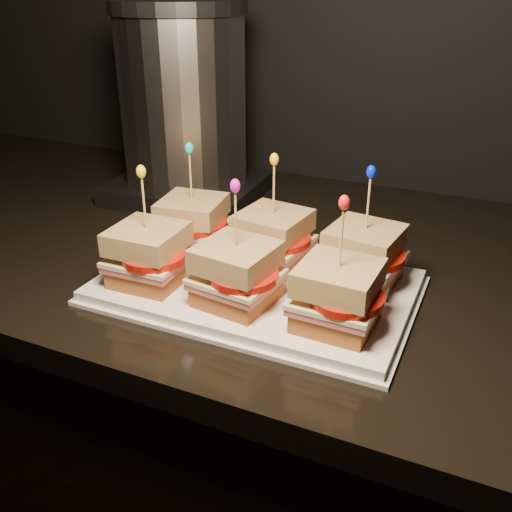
% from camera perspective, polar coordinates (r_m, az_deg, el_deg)
% --- Properties ---
extents(cabinet, '(2.42, 0.69, 0.86)m').
position_cam_1_polar(cabinet, '(1.17, 2.31, -20.13)').
color(cabinet, black).
rests_on(cabinet, ground).
extents(granite_slab, '(2.46, 0.73, 0.04)m').
position_cam_1_polar(granite_slab, '(0.91, 2.82, -0.19)').
color(granite_slab, black).
rests_on(granite_slab, cabinet).
extents(platter, '(0.40, 0.25, 0.02)m').
position_cam_1_polar(platter, '(0.76, 0.00, -3.09)').
color(platter, white).
rests_on(platter, granite_slab).
extents(platter_rim, '(0.42, 0.26, 0.01)m').
position_cam_1_polar(platter_rim, '(0.77, 0.00, -3.48)').
color(platter_rim, white).
rests_on(platter_rim, granite_slab).
extents(sandwich_0_bread_bot, '(0.10, 0.10, 0.02)m').
position_cam_1_polar(sandwich_0_bread_bot, '(0.85, -6.23, 1.60)').
color(sandwich_0_bread_bot, brown).
rests_on(sandwich_0_bread_bot, platter).
extents(sandwich_0_ham, '(0.11, 0.10, 0.01)m').
position_cam_1_polar(sandwich_0_ham, '(0.85, -6.28, 2.58)').
color(sandwich_0_ham, '#C25652').
rests_on(sandwich_0_ham, sandwich_0_bread_bot).
extents(sandwich_0_cheese, '(0.11, 0.10, 0.01)m').
position_cam_1_polar(sandwich_0_cheese, '(0.85, -6.31, 3.01)').
color(sandwich_0_cheese, beige).
rests_on(sandwich_0_cheese, sandwich_0_ham).
extents(sandwich_0_tomato, '(0.09, 0.09, 0.01)m').
position_cam_1_polar(sandwich_0_tomato, '(0.83, -5.82, 3.21)').
color(sandwich_0_tomato, '#AB1309').
rests_on(sandwich_0_tomato, sandwich_0_cheese).
extents(sandwich_0_bread_top, '(0.10, 0.10, 0.03)m').
position_cam_1_polar(sandwich_0_bread_top, '(0.83, -6.40, 4.71)').
color(sandwich_0_bread_top, '#65370E').
rests_on(sandwich_0_bread_top, sandwich_0_tomato).
extents(sandwich_0_pick, '(0.00, 0.00, 0.09)m').
position_cam_1_polar(sandwich_0_pick, '(0.82, -6.55, 7.62)').
color(sandwich_0_pick, tan).
rests_on(sandwich_0_pick, sandwich_0_bread_top).
extents(sandwich_0_frill, '(0.01, 0.01, 0.02)m').
position_cam_1_polar(sandwich_0_frill, '(0.81, -6.72, 10.65)').
color(sandwich_0_frill, '#12B2B9').
rests_on(sandwich_0_frill, sandwich_0_pick).
extents(sandwich_1_bread_bot, '(0.10, 0.10, 0.02)m').
position_cam_1_polar(sandwich_1_bread_bot, '(0.80, 1.70, 0.04)').
color(sandwich_1_bread_bot, brown).
rests_on(sandwich_1_bread_bot, platter).
extents(sandwich_1_ham, '(0.11, 0.10, 0.01)m').
position_cam_1_polar(sandwich_1_ham, '(0.80, 1.71, 1.07)').
color(sandwich_1_ham, '#C25652').
rests_on(sandwich_1_ham, sandwich_1_bread_bot).
extents(sandwich_1_cheese, '(0.11, 0.10, 0.01)m').
position_cam_1_polar(sandwich_1_cheese, '(0.79, 1.72, 1.53)').
color(sandwich_1_cheese, beige).
rests_on(sandwich_1_cheese, sandwich_1_ham).
extents(sandwich_1_tomato, '(0.09, 0.09, 0.01)m').
position_cam_1_polar(sandwich_1_tomato, '(0.78, 2.37, 1.71)').
color(sandwich_1_tomato, '#AB1309').
rests_on(sandwich_1_tomato, sandwich_1_cheese).
extents(sandwich_1_bread_top, '(0.10, 0.10, 0.03)m').
position_cam_1_polar(sandwich_1_bread_top, '(0.78, 1.74, 3.32)').
color(sandwich_1_bread_top, '#65370E').
rests_on(sandwich_1_bread_top, sandwich_1_tomato).
extents(sandwich_1_pick, '(0.00, 0.00, 0.09)m').
position_cam_1_polar(sandwich_1_pick, '(0.76, 1.79, 6.41)').
color(sandwich_1_pick, tan).
rests_on(sandwich_1_pick, sandwich_1_bread_top).
extents(sandwich_1_frill, '(0.01, 0.01, 0.02)m').
position_cam_1_polar(sandwich_1_frill, '(0.75, 1.84, 9.65)').
color(sandwich_1_frill, yellow).
rests_on(sandwich_1_frill, sandwich_1_pick).
extents(sandwich_2_bread_bot, '(0.10, 0.10, 0.02)m').
position_cam_1_polar(sandwich_2_bread_bot, '(0.77, 10.53, -1.70)').
color(sandwich_2_bread_bot, brown).
rests_on(sandwich_2_bread_bot, platter).
extents(sandwich_2_ham, '(0.10, 0.10, 0.01)m').
position_cam_1_polar(sandwich_2_ham, '(0.76, 10.63, -0.64)').
color(sandwich_2_ham, '#C25652').
rests_on(sandwich_2_ham, sandwich_2_bread_bot).
extents(sandwich_2_cheese, '(0.11, 0.10, 0.01)m').
position_cam_1_polar(sandwich_2_cheese, '(0.76, 10.67, -0.17)').
color(sandwich_2_cheese, beige).
rests_on(sandwich_2_cheese, sandwich_2_ham).
extents(sandwich_2_tomato, '(0.09, 0.09, 0.01)m').
position_cam_1_polar(sandwich_2_tomato, '(0.75, 11.49, -0.01)').
color(sandwich_2_tomato, '#AB1309').
rests_on(sandwich_2_tomato, sandwich_2_cheese).
extents(sandwich_2_bread_top, '(0.10, 0.10, 0.03)m').
position_cam_1_polar(sandwich_2_bread_top, '(0.75, 10.84, 1.68)').
color(sandwich_2_bread_top, '#65370E').
rests_on(sandwich_2_bread_top, sandwich_2_tomato).
extents(sandwich_2_pick, '(0.00, 0.00, 0.09)m').
position_cam_1_polar(sandwich_2_pick, '(0.73, 11.13, 4.89)').
color(sandwich_2_pick, tan).
rests_on(sandwich_2_pick, sandwich_2_bread_top).
extents(sandwich_2_frill, '(0.01, 0.01, 0.02)m').
position_cam_1_polar(sandwich_2_frill, '(0.71, 11.44, 8.25)').
color(sandwich_2_frill, '#031CE2').
rests_on(sandwich_2_frill, sandwich_2_pick).
extents(sandwich_3_bread_bot, '(0.09, 0.09, 0.02)m').
position_cam_1_polar(sandwich_3_bread_bot, '(0.77, -10.52, -1.67)').
color(sandwich_3_bread_bot, brown).
rests_on(sandwich_3_bread_bot, platter).
extents(sandwich_3_ham, '(0.10, 0.09, 0.01)m').
position_cam_1_polar(sandwich_3_ham, '(0.76, -10.61, -0.61)').
color(sandwich_3_ham, '#C25652').
rests_on(sandwich_3_ham, sandwich_3_bread_bot).
extents(sandwich_3_cheese, '(0.10, 0.10, 0.01)m').
position_cam_1_polar(sandwich_3_cheese, '(0.76, -10.66, -0.14)').
color(sandwich_3_cheese, beige).
rests_on(sandwich_3_cheese, sandwich_3_ham).
extents(sandwich_3_tomato, '(0.09, 0.09, 0.01)m').
position_cam_1_polar(sandwich_3_tomato, '(0.74, -10.20, 0.03)').
color(sandwich_3_tomato, '#AB1309').
rests_on(sandwich_3_tomato, sandwich_3_cheese).
extents(sandwich_3_bread_top, '(0.09, 0.09, 0.03)m').
position_cam_1_polar(sandwich_3_bread_top, '(0.75, -10.82, 1.71)').
color(sandwich_3_bread_top, '#65370E').
rests_on(sandwich_3_bread_top, sandwich_3_tomato).
extents(sandwich_3_pick, '(0.00, 0.00, 0.09)m').
position_cam_1_polar(sandwich_3_pick, '(0.73, -11.12, 4.92)').
color(sandwich_3_pick, tan).
rests_on(sandwich_3_pick, sandwich_3_bread_top).
extents(sandwich_3_frill, '(0.01, 0.01, 0.02)m').
position_cam_1_polar(sandwich_3_frill, '(0.71, -11.43, 8.28)').
color(sandwich_3_frill, yellow).
rests_on(sandwich_3_frill, sandwich_3_pick).
extents(sandwich_4_bread_bot, '(0.10, 0.10, 0.02)m').
position_cam_1_polar(sandwich_4_bread_bot, '(0.71, -1.92, -3.69)').
color(sandwich_4_bread_bot, brown).
rests_on(sandwich_4_bread_bot, platter).
extents(sandwich_4_ham, '(0.10, 0.10, 0.01)m').
position_cam_1_polar(sandwich_4_ham, '(0.70, -1.94, -2.56)').
color(sandwich_4_ham, '#C25652').
rests_on(sandwich_4_ham, sandwich_4_bread_bot).
extents(sandwich_4_cheese, '(0.11, 0.10, 0.01)m').
position_cam_1_polar(sandwich_4_cheese, '(0.70, -1.95, -2.06)').
color(sandwich_4_cheese, beige).
rests_on(sandwich_4_cheese, sandwich_4_ham).
extents(sandwich_4_tomato, '(0.09, 0.09, 0.01)m').
position_cam_1_polar(sandwich_4_tomato, '(0.69, -1.28, -1.92)').
color(sandwich_4_tomato, '#AB1309').
rests_on(sandwich_4_tomato, sandwich_4_cheese).
extents(sandwich_4_bread_top, '(0.10, 0.10, 0.03)m').
position_cam_1_polar(sandwich_4_bread_top, '(0.69, -1.98, -0.08)').
color(sandwich_4_bread_top, '#65370E').
rests_on(sandwich_4_bread_top, sandwich_4_tomato).
extents(sandwich_4_pick, '(0.00, 0.00, 0.09)m').
position_cam_1_polar(sandwich_4_pick, '(0.67, -2.04, 3.37)').
color(sandwich_4_pick, tan).
rests_on(sandwich_4_pick, sandwich_4_bread_top).
extents(sandwich_4_frill, '(0.01, 0.01, 0.02)m').
position_cam_1_polar(sandwich_4_frill, '(0.65, -2.10, 7.02)').
color(sandwich_4_frill, '#D116B8').
rests_on(sandwich_4_frill, sandwich_4_pick).
extents(sandwich_5_bread_bot, '(0.09, 0.09, 0.02)m').
position_cam_1_polar(sandwich_5_bread_bot, '(0.67, 7.99, -5.90)').
color(sandwich_5_bread_bot, brown).
rests_on(sandwich_5_bread_bot, platter).
extents(sandwich_5_ham, '(0.10, 0.09, 0.01)m').
position_cam_1_polar(sandwich_5_ham, '(0.66, 8.08, -4.74)').
color(sandwich_5_ham, '#C25652').
rests_on(sandwich_5_ham, sandwich_5_bread_bot).
extents(sandwich_5_cheese, '(0.10, 0.10, 0.01)m').
position_cam_1_polar(sandwich_5_cheese, '(0.66, 8.12, -4.22)').
color(sandwich_5_cheese, beige).
rests_on(sandwich_5_cheese, sandwich_5_ham).
extents(sandwich_5_tomato, '(0.09, 0.09, 0.01)m').
position_cam_1_polar(sandwich_5_tomato, '(0.65, 9.02, -4.10)').
color(sandwich_5_tomato, '#AB1309').
rests_on(sandwich_5_tomato, sandwich_5_cheese).
extents(sandwich_5_bread_top, '(0.09, 0.09, 0.03)m').
position_cam_1_polar(sandwich_5_bread_top, '(0.65, 8.26, -2.16)').
color(sandwich_5_bread_top, '#65370E').
rests_on(sandwich_5_bread_top, sandwich_5_tomato).
extents(sandwich_5_pick, '(0.00, 0.00, 0.09)m').
position_cam_1_polar(sandwich_5_pick, '(0.63, 8.53, 1.46)').
color(sandwich_5_pick, tan).
rests_on(sandwich_5_pick, sandwich_5_bread_top).
extents(sandwich_5_frill, '(0.01, 0.01, 0.02)m').
position_cam_1_polar(sandwich_5_frill, '(0.61, 8.80, 5.31)').
color(sandwich_5_frill, red).
rests_on(sandwich_5_frill, sandwich_5_pick).
extents(appliance_base, '(0.28, 0.24, 0.03)m').
position_cam_1_polar(appliance_base, '(1.11, -6.82, 6.77)').
color(appliance_base, '#262628').
rests_on(appliance_base, granite_slab).
extents(appliance_body, '(0.22, 0.22, 0.29)m').
position_cam_1_polar(appliance_body, '(1.07, -7.30, 15.04)').
color(appliance_body, silver).
rests_on(appliance_body, appliance_base).
extents(appliance_lid, '(0.24, 0.24, 0.02)m').
position_cam_1_polar(appliance_lid, '(1.05, -7.82, 23.49)').
color(appliance_lid, '#262628').
rests_on(appliance_lid, appliance_body).
extents(appliance, '(0.27, 0.22, 0.35)m').
position_cam_1_polar(appliance, '(1.07, -7.28, 14.74)').
color(appliance, silver).
rests_on(appliance, granite_slab).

